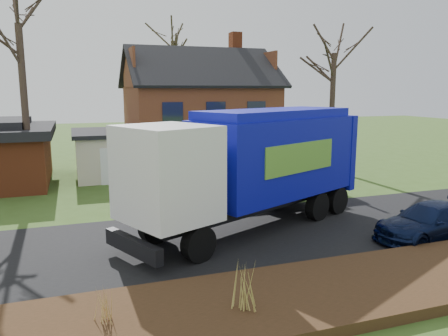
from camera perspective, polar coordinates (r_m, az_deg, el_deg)
name	(u,v)px	position (r m, az deg, el deg)	size (l,w,h in m)	color
ground	(250,235)	(16.54, 3.47, -8.68)	(120.00, 120.00, 0.00)	#37521B
road	(250,234)	(16.54, 3.47, -8.65)	(80.00, 7.00, 0.02)	black
mulch_verge	(329,292)	(12.13, 13.50, -15.48)	(80.00, 3.50, 0.30)	black
main_house	(191,110)	(29.36, -4.28, 7.60)	(12.95, 8.95, 9.26)	beige
garbage_truck	(255,161)	(16.84, 4.11, 0.92)	(10.91, 7.03, 4.58)	black
silver_sedan	(198,189)	(20.29, -3.39, -2.70)	(1.75, 5.01, 1.65)	#B8BBC0
navy_wagon	(430,222)	(17.54, 25.27, -6.34)	(1.82, 4.47, 1.30)	#0B1433
tree_front_east	(335,33)	(30.01, 14.32, 16.72)	(3.95, 3.95, 10.96)	#392C22
tree_back	(173,25)	(37.10, -6.73, 18.04)	(3.96, 3.96, 12.54)	#3F3625
grass_clump_west	(103,304)	(10.34, -15.49, -16.72)	(0.32, 0.27, 0.86)	tan
grass_clump_mid	(245,287)	(10.48, 2.81, -15.31)	(0.38, 0.32, 1.07)	#A29347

